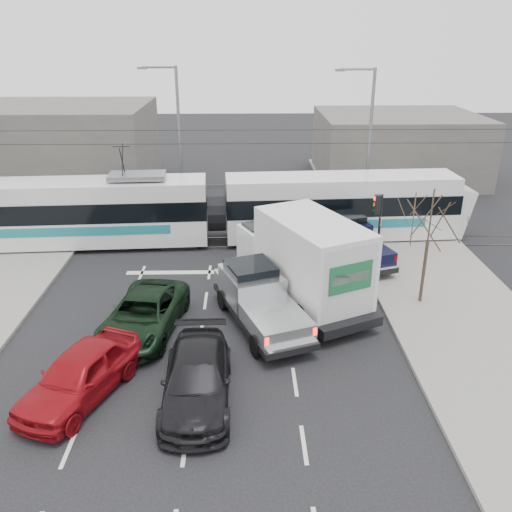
{
  "coord_description": "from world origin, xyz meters",
  "views": [
    {
      "loc": [
        0.07,
        -18.17,
        11.01
      ],
      "look_at": [
        0.53,
        3.72,
        1.8
      ],
      "focal_mm": 38.0,
      "sensor_mm": 36.0,
      "label": 1
    }
  ],
  "objects_px": {
    "street_lamp_far": "(176,131)",
    "green_car": "(144,314)",
    "street_lamp_near": "(367,137)",
    "red_car": "(80,375)",
    "dark_car": "(197,379)",
    "bare_tree": "(430,221)",
    "tram": "(216,209)",
    "box_truck": "(303,260)",
    "navy_pickup": "(350,240)",
    "silver_pickup": "(258,297)",
    "traffic_signal": "(378,215)"
  },
  "relations": [
    {
      "from": "green_car",
      "to": "tram",
      "type": "bearing_deg",
      "value": 85.4
    },
    {
      "from": "street_lamp_far",
      "to": "silver_pickup",
      "type": "xyz_separation_m",
      "value": [
        4.73,
        -14.87,
        -4.0
      ]
    },
    {
      "from": "red_car",
      "to": "dark_car",
      "type": "distance_m",
      "value": 3.75
    },
    {
      "from": "street_lamp_far",
      "to": "green_car",
      "type": "distance_m",
      "value": 16.17
    },
    {
      "from": "bare_tree",
      "to": "green_car",
      "type": "xyz_separation_m",
      "value": [
        -11.51,
        -2.07,
        -3.03
      ]
    },
    {
      "from": "street_lamp_near",
      "to": "box_truck",
      "type": "height_order",
      "value": "street_lamp_near"
    },
    {
      "from": "navy_pickup",
      "to": "dark_car",
      "type": "relative_size",
      "value": 1.08
    },
    {
      "from": "street_lamp_near",
      "to": "street_lamp_far",
      "type": "bearing_deg",
      "value": 170.13
    },
    {
      "from": "dark_car",
      "to": "street_lamp_near",
      "type": "bearing_deg",
      "value": 62.7
    },
    {
      "from": "tram",
      "to": "green_car",
      "type": "bearing_deg",
      "value": -107.05
    },
    {
      "from": "street_lamp_near",
      "to": "box_truck",
      "type": "relative_size",
      "value": 1.09
    },
    {
      "from": "traffic_signal",
      "to": "box_truck",
      "type": "relative_size",
      "value": 0.43
    },
    {
      "from": "traffic_signal",
      "to": "box_truck",
      "type": "xyz_separation_m",
      "value": [
        -3.95,
        -3.63,
        -0.79
      ]
    },
    {
      "from": "street_lamp_near",
      "to": "navy_pickup",
      "type": "relative_size",
      "value": 1.57
    },
    {
      "from": "street_lamp_near",
      "to": "green_car",
      "type": "bearing_deg",
      "value": -129.61
    },
    {
      "from": "traffic_signal",
      "to": "navy_pickup",
      "type": "distance_m",
      "value": 2.12
    },
    {
      "from": "red_car",
      "to": "dark_car",
      "type": "relative_size",
      "value": 0.93
    },
    {
      "from": "navy_pickup",
      "to": "box_truck",
      "type": "bearing_deg",
      "value": -140.22
    },
    {
      "from": "green_car",
      "to": "red_car",
      "type": "height_order",
      "value": "red_car"
    },
    {
      "from": "bare_tree",
      "to": "red_car",
      "type": "xyz_separation_m",
      "value": [
        -12.84,
        -6.13,
        -2.96
      ]
    },
    {
      "from": "tram",
      "to": "dark_car",
      "type": "relative_size",
      "value": 5.04
    },
    {
      "from": "tram",
      "to": "silver_pickup",
      "type": "height_order",
      "value": "tram"
    },
    {
      "from": "box_truck",
      "to": "dark_car",
      "type": "xyz_separation_m",
      "value": [
        -4.02,
        -6.71,
        -1.18
      ]
    },
    {
      "from": "bare_tree",
      "to": "traffic_signal",
      "type": "relative_size",
      "value": 1.39
    },
    {
      "from": "red_car",
      "to": "dark_car",
      "type": "bearing_deg",
      "value": 19.22
    },
    {
      "from": "bare_tree",
      "to": "tram",
      "type": "relative_size",
      "value": 0.19
    },
    {
      "from": "navy_pickup",
      "to": "green_car",
      "type": "bearing_deg",
      "value": -160.91
    },
    {
      "from": "bare_tree",
      "to": "navy_pickup",
      "type": "bearing_deg",
      "value": 114.52
    },
    {
      "from": "bare_tree",
      "to": "navy_pickup",
      "type": "distance_m",
      "value": 5.95
    },
    {
      "from": "bare_tree",
      "to": "navy_pickup",
      "type": "relative_size",
      "value": 0.87
    },
    {
      "from": "box_truck",
      "to": "dark_car",
      "type": "bearing_deg",
      "value": -145.85
    },
    {
      "from": "green_car",
      "to": "dark_car",
      "type": "height_order",
      "value": "dark_car"
    },
    {
      "from": "navy_pickup",
      "to": "bare_tree",
      "type": "bearing_deg",
      "value": -82.93
    },
    {
      "from": "box_truck",
      "to": "green_car",
      "type": "bearing_deg",
      "value": 175.82
    },
    {
      "from": "street_lamp_near",
      "to": "navy_pickup",
      "type": "height_order",
      "value": "street_lamp_near"
    },
    {
      "from": "street_lamp_far",
      "to": "green_car",
      "type": "height_order",
      "value": "street_lamp_far"
    },
    {
      "from": "box_truck",
      "to": "navy_pickup",
      "type": "height_order",
      "value": "box_truck"
    },
    {
      "from": "bare_tree",
      "to": "tram",
      "type": "bearing_deg",
      "value": 140.19
    },
    {
      "from": "street_lamp_far",
      "to": "silver_pickup",
      "type": "relative_size",
      "value": 1.39
    },
    {
      "from": "red_car",
      "to": "street_lamp_far",
      "type": "bearing_deg",
      "value": 109.43
    },
    {
      "from": "tram",
      "to": "box_truck",
      "type": "distance_m",
      "value": 8.32
    },
    {
      "from": "traffic_signal",
      "to": "tram",
      "type": "height_order",
      "value": "tram"
    },
    {
      "from": "street_lamp_far",
      "to": "street_lamp_near",
      "type": "bearing_deg",
      "value": -9.87
    },
    {
      "from": "tram",
      "to": "green_car",
      "type": "height_order",
      "value": "tram"
    },
    {
      "from": "navy_pickup",
      "to": "dark_car",
      "type": "height_order",
      "value": "navy_pickup"
    },
    {
      "from": "navy_pickup",
      "to": "dark_car",
      "type": "bearing_deg",
      "value": -139.14
    },
    {
      "from": "silver_pickup",
      "to": "tram",
      "type": "bearing_deg",
      "value": 83.15
    },
    {
      "from": "navy_pickup",
      "to": "green_car",
      "type": "distance_m",
      "value": 11.59
    },
    {
      "from": "dark_car",
      "to": "bare_tree",
      "type": "bearing_deg",
      "value": 33.86
    },
    {
      "from": "traffic_signal",
      "to": "green_car",
      "type": "distance_m",
      "value": 12.19
    }
  ]
}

